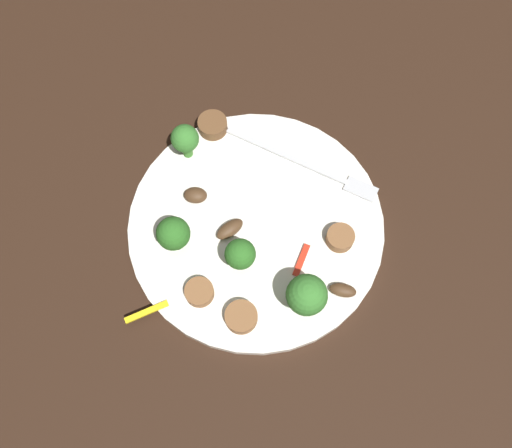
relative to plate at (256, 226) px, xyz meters
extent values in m
plane|color=black|center=(0.00, 0.00, -0.01)|extent=(1.40, 1.40, 0.00)
cylinder|color=white|center=(0.00, 0.00, 0.00)|extent=(0.27, 0.27, 0.01)
cube|color=silver|center=(0.02, 0.08, 0.01)|extent=(0.14, 0.05, 0.00)
cube|color=silver|center=(0.11, 0.06, 0.01)|extent=(0.04, 0.03, 0.00)
cylinder|color=#347525|center=(-0.08, -0.04, 0.02)|extent=(0.01, 0.01, 0.03)
sphere|color=#2D6B23|center=(-0.08, -0.04, 0.04)|extent=(0.03, 0.03, 0.03)
cylinder|color=#347525|center=(-0.01, -0.05, 0.02)|extent=(0.01, 0.01, 0.03)
sphere|color=#2D6B23|center=(-0.01, -0.05, 0.04)|extent=(0.03, 0.03, 0.03)
cylinder|color=#408630|center=(-0.09, 0.07, 0.02)|extent=(0.01, 0.01, 0.03)
sphere|color=#387A2D|center=(-0.09, 0.07, 0.04)|extent=(0.03, 0.03, 0.03)
cylinder|color=#408630|center=(0.06, -0.08, 0.02)|extent=(0.01, 0.01, 0.03)
sphere|color=#387A2D|center=(0.06, -0.08, 0.05)|extent=(0.04, 0.04, 0.04)
cylinder|color=brown|center=(0.09, -0.01, 0.01)|extent=(0.04, 0.04, 0.01)
cylinder|color=brown|center=(0.00, -0.10, 0.01)|extent=(0.05, 0.05, 0.01)
cylinder|color=brown|center=(-0.06, 0.11, 0.01)|extent=(0.03, 0.03, 0.01)
cylinder|color=brown|center=(-0.05, -0.08, 0.01)|extent=(0.04, 0.04, 0.01)
ellipsoid|color=#4C331E|center=(0.10, -0.06, 0.01)|extent=(0.03, 0.02, 0.01)
ellipsoid|color=#4C331E|center=(-0.03, -0.01, 0.01)|extent=(0.03, 0.03, 0.01)
ellipsoid|color=#4C331E|center=(-0.07, 0.02, 0.01)|extent=(0.03, 0.02, 0.01)
cube|color=red|center=(0.05, -0.03, 0.01)|extent=(0.01, 0.04, 0.00)
cube|color=yellow|center=(-0.09, -0.11, 0.01)|extent=(0.04, 0.03, 0.00)
camera|label=1|loc=(0.03, -0.22, 0.58)|focal=40.82mm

